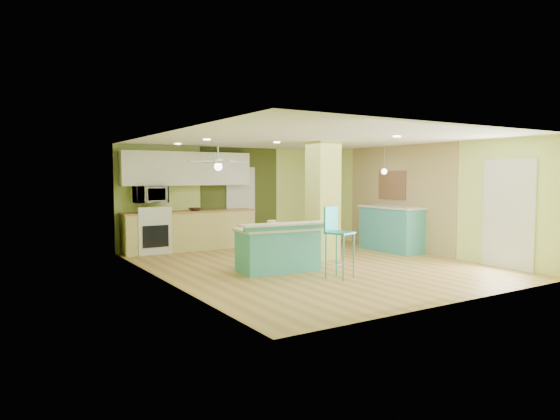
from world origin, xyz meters
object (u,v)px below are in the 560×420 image
Objects in this scene: bar_stool at (336,230)px; side_counter at (392,228)px; peninsula at (278,248)px; fruit_bowl at (195,209)px; canister at (272,225)px.

side_counter is at bearing 9.65° from bar_stool.
fruit_bowl is at bearing 99.78° from peninsula.
bar_stool reaches higher than fruit_bowl.
canister is at bearing -168.67° from side_counter.
canister is (-3.77, -0.76, 0.35)m from side_counter.
side_counter is 5.64× the size of fruit_bowl.
side_counter reaches higher than fruit_bowl.
peninsula is 10.73× the size of canister.
bar_stool is (0.54, -1.04, 0.40)m from peninsula.
peninsula is 1.08× the size of side_counter.
bar_stool is 7.55× the size of canister.
side_counter is 3.86m from canister.
fruit_bowl is (-0.28, 3.36, 0.54)m from peninsula.
side_counter is 9.97× the size of canister.
canister is at bearing 104.48° from bar_stool.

